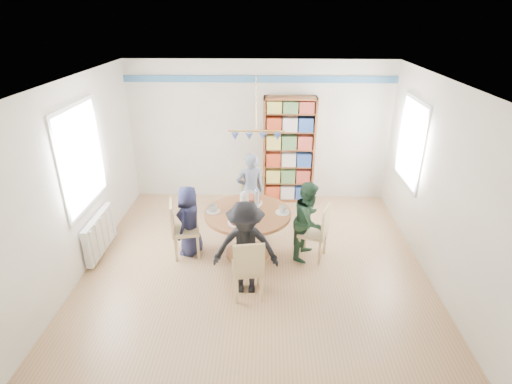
{
  "coord_description": "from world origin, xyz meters",
  "views": [
    {
      "loc": [
        0.17,
        -4.95,
        3.53
      ],
      "look_at": [
        0.0,
        0.4,
        1.05
      ],
      "focal_mm": 28.0,
      "sensor_mm": 36.0,
      "label": 1
    }
  ],
  "objects_px": {
    "radiator": "(100,234)",
    "chair_left": "(180,227)",
    "chair_right": "(318,230)",
    "chair_near": "(248,267)",
    "person_right": "(309,220)",
    "person_left": "(189,221)",
    "person_near": "(246,248)",
    "person_far": "(250,190)",
    "chair_far": "(252,199)",
    "bookshelf": "(289,152)",
    "dining_table": "(248,223)"
  },
  "relations": [
    {
      "from": "radiator",
      "to": "chair_left",
      "type": "bearing_deg",
      "value": -0.75
    },
    {
      "from": "person_right",
      "to": "person_far",
      "type": "relative_size",
      "value": 0.92
    },
    {
      "from": "chair_far",
      "to": "person_near",
      "type": "height_order",
      "value": "person_near"
    },
    {
      "from": "person_right",
      "to": "bookshelf",
      "type": "xyz_separation_m",
      "value": [
        -0.23,
        2.0,
        0.4
      ]
    },
    {
      "from": "person_right",
      "to": "person_left",
      "type": "bearing_deg",
      "value": 110.31
    },
    {
      "from": "person_far",
      "to": "chair_near",
      "type": "bearing_deg",
      "value": 76.12
    },
    {
      "from": "bookshelf",
      "to": "chair_near",
      "type": "bearing_deg",
      "value": -101.77
    },
    {
      "from": "chair_right",
      "to": "chair_near",
      "type": "relative_size",
      "value": 0.99
    },
    {
      "from": "chair_right",
      "to": "person_near",
      "type": "height_order",
      "value": "person_near"
    },
    {
      "from": "chair_near",
      "to": "person_right",
      "type": "xyz_separation_m",
      "value": [
        0.86,
        1.05,
        0.12
      ]
    },
    {
      "from": "chair_right",
      "to": "chair_far",
      "type": "xyz_separation_m",
      "value": [
        -1.03,
        1.05,
        -0.0
      ]
    },
    {
      "from": "chair_near",
      "to": "person_near",
      "type": "distance_m",
      "value": 0.25
    },
    {
      "from": "chair_right",
      "to": "person_far",
      "type": "height_order",
      "value": "person_far"
    },
    {
      "from": "person_near",
      "to": "bookshelf",
      "type": "distance_m",
      "value": 2.98
    },
    {
      "from": "person_right",
      "to": "radiator",
      "type": "bearing_deg",
      "value": 111.9
    },
    {
      "from": "person_right",
      "to": "chair_right",
      "type": "bearing_deg",
      "value": -94.28
    },
    {
      "from": "person_near",
      "to": "bookshelf",
      "type": "bearing_deg",
      "value": 76.95
    },
    {
      "from": "dining_table",
      "to": "person_right",
      "type": "distance_m",
      "value": 0.92
    },
    {
      "from": "person_far",
      "to": "bookshelf",
      "type": "xyz_separation_m",
      "value": [
        0.69,
        1.06,
        0.34
      ]
    },
    {
      "from": "radiator",
      "to": "bookshelf",
      "type": "distance_m",
      "value": 3.68
    },
    {
      "from": "chair_near",
      "to": "bookshelf",
      "type": "distance_m",
      "value": 3.15
    },
    {
      "from": "chair_left",
      "to": "chair_right",
      "type": "xyz_separation_m",
      "value": [
        2.09,
        -0.01,
        -0.02
      ]
    },
    {
      "from": "chair_far",
      "to": "person_left",
      "type": "height_order",
      "value": "person_left"
    },
    {
      "from": "chair_right",
      "to": "bookshelf",
      "type": "xyz_separation_m",
      "value": [
        -0.37,
        2.07,
        0.53
      ]
    },
    {
      "from": "chair_left",
      "to": "person_near",
      "type": "distance_m",
      "value": 1.34
    },
    {
      "from": "chair_near",
      "to": "person_left",
      "type": "distance_m",
      "value": 1.44
    },
    {
      "from": "person_far",
      "to": "person_near",
      "type": "relative_size",
      "value": 1.01
    },
    {
      "from": "person_near",
      "to": "dining_table",
      "type": "bearing_deg",
      "value": 91.08
    },
    {
      "from": "person_right",
      "to": "chair_near",
      "type": "bearing_deg",
      "value": 161.72
    },
    {
      "from": "chair_left",
      "to": "chair_far",
      "type": "distance_m",
      "value": 1.49
    },
    {
      "from": "chair_left",
      "to": "bookshelf",
      "type": "xyz_separation_m",
      "value": [
        1.72,
        2.06,
        0.51
      ]
    },
    {
      "from": "person_left",
      "to": "chair_near",
      "type": "bearing_deg",
      "value": 55.15
    },
    {
      "from": "radiator",
      "to": "person_far",
      "type": "relative_size",
      "value": 0.74
    },
    {
      "from": "radiator",
      "to": "person_left",
      "type": "distance_m",
      "value": 1.41
    },
    {
      "from": "person_far",
      "to": "chair_far",
      "type": "bearing_deg",
      "value": -137.15
    },
    {
      "from": "radiator",
      "to": "person_right",
      "type": "xyz_separation_m",
      "value": [
        3.21,
        0.04,
        0.27
      ]
    },
    {
      "from": "chair_left",
      "to": "person_left",
      "type": "xyz_separation_m",
      "value": [
        0.13,
        0.09,
        0.06
      ]
    },
    {
      "from": "radiator",
      "to": "person_far",
      "type": "bearing_deg",
      "value": 23.07
    },
    {
      "from": "chair_left",
      "to": "person_near",
      "type": "xyz_separation_m",
      "value": [
        1.04,
        -0.82,
        0.16
      ]
    },
    {
      "from": "person_far",
      "to": "radiator",
      "type": "bearing_deg",
      "value": 7.48
    },
    {
      "from": "person_right",
      "to": "bookshelf",
      "type": "relative_size",
      "value": 0.6
    },
    {
      "from": "dining_table",
      "to": "person_near",
      "type": "distance_m",
      "value": 0.87
    },
    {
      "from": "chair_right",
      "to": "person_right",
      "type": "bearing_deg",
      "value": 154.61
    },
    {
      "from": "radiator",
      "to": "person_near",
      "type": "height_order",
      "value": "person_near"
    },
    {
      "from": "person_right",
      "to": "person_far",
      "type": "distance_m",
      "value": 1.31
    },
    {
      "from": "chair_far",
      "to": "person_far",
      "type": "xyz_separation_m",
      "value": [
        -0.03,
        -0.05,
        0.19
      ]
    },
    {
      "from": "radiator",
      "to": "person_far",
      "type": "distance_m",
      "value": 2.51
    },
    {
      "from": "chair_far",
      "to": "chair_near",
      "type": "relative_size",
      "value": 0.99
    },
    {
      "from": "chair_right",
      "to": "person_far",
      "type": "relative_size",
      "value": 0.66
    },
    {
      "from": "chair_far",
      "to": "person_right",
      "type": "height_order",
      "value": "person_right"
    }
  ]
}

